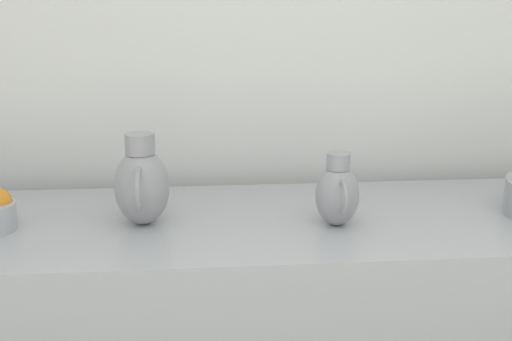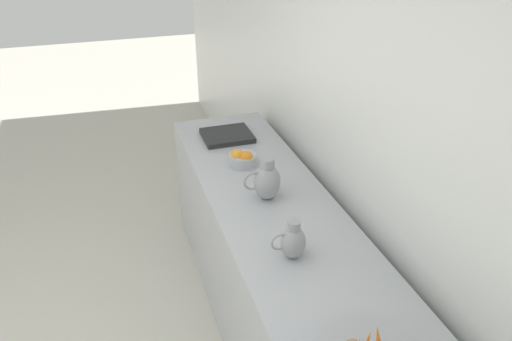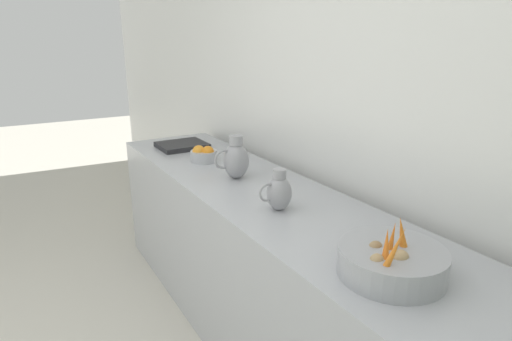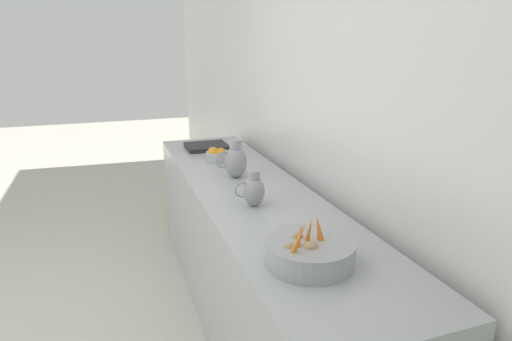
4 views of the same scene
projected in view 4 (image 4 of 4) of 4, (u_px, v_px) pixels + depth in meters
name	position (u px, v px, depth m)	size (l,w,h in m)	color
tile_wall_left	(367.00, 100.00, 2.16)	(0.10, 9.46, 3.00)	white
prep_counter	(251.00, 256.00, 2.77)	(0.68, 2.99, 0.92)	#ADAFB5
vegetable_colander	(309.00, 252.00, 1.74)	(0.37, 0.37, 0.23)	#9EA0A5
orange_bowl	(218.00, 155.00, 3.22)	(0.18, 0.18, 0.11)	#ADAFB5
metal_pitcher_tall	(235.00, 161.00, 2.83)	(0.21, 0.15, 0.25)	#939399
metal_pitcher_short	(253.00, 190.00, 2.34)	(0.17, 0.12, 0.20)	#939399
counter_sink_basin	(207.00, 146.00, 3.62)	(0.34, 0.30, 0.04)	#232326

